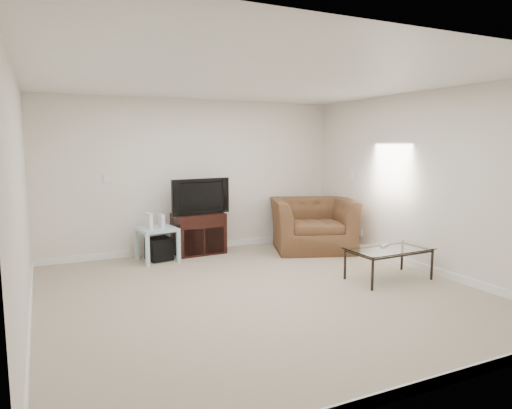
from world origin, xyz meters
name	(u,v)px	position (x,y,z in m)	size (l,w,h in m)	color
floor	(261,293)	(0.00, 0.00, 0.00)	(5.00, 5.00, 0.00)	tan
ceiling	(262,79)	(0.00, 0.00, 2.50)	(5.00, 5.00, 0.00)	white
wall_back	(195,176)	(0.00, 2.50, 1.25)	(5.00, 0.02, 2.50)	silver
wall_left	(20,200)	(-2.50, 0.00, 1.25)	(0.02, 5.00, 2.50)	silver
wall_right	(422,182)	(2.50, 0.00, 1.25)	(0.02, 5.00, 2.50)	silver
plate_back	(107,179)	(-1.40, 2.49, 1.25)	(0.12, 0.02, 0.12)	white
plate_right_switch	(351,175)	(2.49, 1.60, 1.25)	(0.02, 0.09, 0.13)	white
plate_right_outlet	(360,233)	(2.49, 1.30, 0.30)	(0.02, 0.08, 0.12)	white
tv_stand	(198,233)	(-0.04, 2.28, 0.33)	(0.79, 0.55, 0.66)	black
dvd_player	(199,220)	(-0.03, 2.24, 0.55)	(0.42, 0.30, 0.06)	black
television	(198,196)	(-0.04, 2.25, 0.95)	(0.92, 0.18, 0.57)	black
side_table	(157,244)	(-0.76, 2.05, 0.26)	(0.54, 0.54, 0.51)	silver
subwoofer	(159,249)	(-0.73, 2.08, 0.18)	(0.34, 0.34, 0.34)	black
game_console	(149,221)	(-0.89, 2.01, 0.63)	(0.05, 0.17, 0.24)	white
game_case	(161,221)	(-0.70, 2.04, 0.62)	(0.05, 0.15, 0.20)	silver
recliner	(313,216)	(1.79, 1.68, 0.58)	(1.32, 0.86, 1.16)	#4C331D
coffee_table	(388,264)	(1.76, -0.22, 0.21)	(1.08, 0.61, 0.42)	black
remote	(384,246)	(1.77, -0.11, 0.43)	(0.17, 0.05, 0.02)	#B2B2B7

